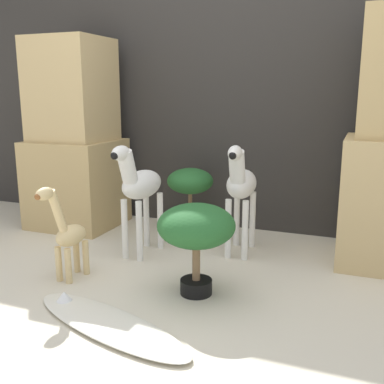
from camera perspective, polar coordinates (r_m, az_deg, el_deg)
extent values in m
plane|color=beige|center=(2.43, -5.20, -13.80)|extent=(14.00, 14.00, 0.00)
cube|color=#2D2B28|center=(3.58, 5.41, 12.93)|extent=(6.40, 0.08, 2.20)
cube|color=tan|center=(3.78, -14.40, 1.10)|extent=(0.66, 0.61, 0.70)
cube|color=tan|center=(3.71, -15.04, 12.39)|extent=(0.56, 0.52, 0.79)
cylinder|color=white|center=(2.94, 6.75, -4.88)|extent=(0.04, 0.04, 0.40)
cylinder|color=white|center=(2.96, 4.60, -4.70)|extent=(0.04, 0.04, 0.40)
cylinder|color=white|center=(3.19, 7.68, -3.48)|extent=(0.04, 0.04, 0.40)
cylinder|color=white|center=(3.21, 5.70, -3.32)|extent=(0.04, 0.04, 0.40)
ellipsoid|color=white|center=(3.01, 6.33, 1.03)|extent=(0.21, 0.39, 0.19)
cylinder|color=white|center=(2.82, 5.73, 3.18)|extent=(0.11, 0.17, 0.23)
ellipsoid|color=white|center=(2.75, 5.49, 4.95)|extent=(0.09, 0.16, 0.09)
sphere|color=black|center=(2.68, 5.18, 4.61)|extent=(0.05, 0.05, 0.05)
cube|color=black|center=(2.82, 5.74, 3.39)|extent=(0.03, 0.09, 0.19)
cylinder|color=white|center=(2.92, -6.70, -4.98)|extent=(0.04, 0.04, 0.40)
cylinder|color=white|center=(2.98, -8.53, -4.67)|extent=(0.04, 0.04, 0.40)
cylinder|color=white|center=(3.14, -4.05, -3.66)|extent=(0.04, 0.04, 0.40)
cylinder|color=white|center=(3.20, -5.80, -3.40)|extent=(0.04, 0.04, 0.40)
ellipsoid|color=white|center=(2.99, -6.36, 0.97)|extent=(0.22, 0.40, 0.19)
cylinder|color=white|center=(2.83, -8.20, 3.13)|extent=(0.11, 0.17, 0.23)
ellipsoid|color=white|center=(2.76, -9.03, 4.90)|extent=(0.10, 0.16, 0.09)
sphere|color=black|center=(2.71, -9.82, 4.56)|extent=(0.05, 0.05, 0.05)
cube|color=black|center=(2.83, -8.20, 3.35)|extent=(0.03, 0.09, 0.19)
cylinder|color=#E0C184|center=(2.70, -15.44, -9.05)|extent=(0.04, 0.04, 0.21)
cylinder|color=#E0C184|center=(2.74, -16.57, -8.73)|extent=(0.04, 0.04, 0.21)
cylinder|color=#E0C184|center=(2.80, -13.32, -8.09)|extent=(0.04, 0.04, 0.21)
cylinder|color=#E0C184|center=(2.85, -14.45, -7.81)|extent=(0.04, 0.04, 0.21)
ellipsoid|color=#E0C184|center=(2.72, -15.11, -5.34)|extent=(0.14, 0.23, 0.12)
cylinder|color=#E0C184|center=(2.61, -16.67, -2.53)|extent=(0.06, 0.14, 0.28)
ellipsoid|color=#E0C184|center=(2.52, -18.19, -0.22)|extent=(0.08, 0.12, 0.07)
sphere|color=brown|center=(2.49, -19.00, -0.58)|extent=(0.04, 0.04, 0.04)
cylinder|color=black|center=(2.50, 0.53, -11.91)|extent=(0.17, 0.17, 0.08)
cylinder|color=brown|center=(2.45, 0.54, -9.01)|extent=(0.04, 0.04, 0.19)
ellipsoid|color=#235B28|center=(2.38, 0.55, -4.29)|extent=(0.42, 0.42, 0.23)
cylinder|color=black|center=(3.49, -0.23, -4.46)|extent=(0.15, 0.15, 0.10)
cylinder|color=brown|center=(3.45, -0.24, -1.92)|extent=(0.03, 0.03, 0.22)
ellipsoid|color=#235B28|center=(3.41, -0.24, 1.42)|extent=(0.35, 0.35, 0.19)
ellipsoid|color=silver|center=(2.23, -10.49, -16.12)|extent=(1.02, 0.55, 0.03)
cone|color=white|center=(2.46, -15.93, -12.59)|extent=(0.10, 0.10, 0.05)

